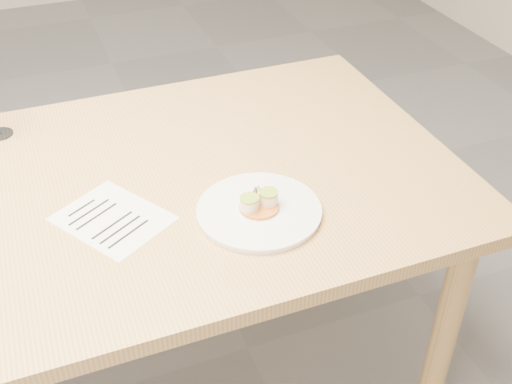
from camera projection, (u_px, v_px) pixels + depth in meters
name	position (u px, v px, depth m)	size (l,w,h in m)	color
dinner_plate	(259.00, 210.00, 1.50)	(0.29, 0.29, 0.08)	white
recipe_sheet	(113.00, 219.00, 1.49)	(0.29, 0.31, 0.00)	white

